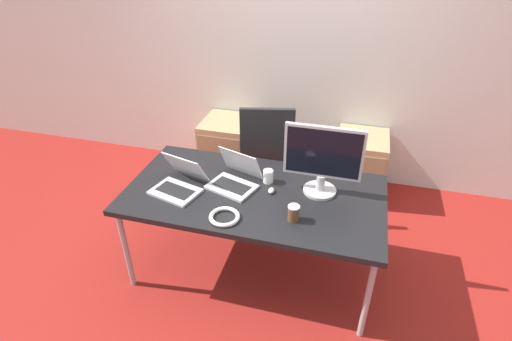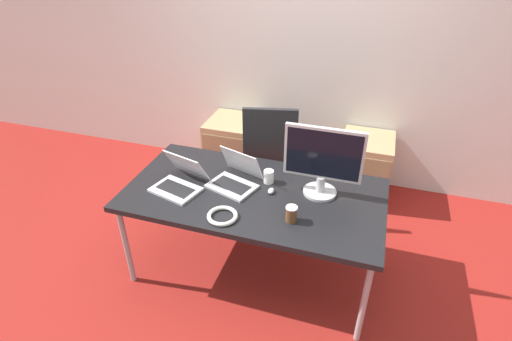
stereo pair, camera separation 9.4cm
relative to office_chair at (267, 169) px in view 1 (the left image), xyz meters
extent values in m
plane|color=maroon|center=(0.11, -0.82, -0.40)|extent=(14.00, 14.00, 0.00)
cube|color=silver|center=(0.11, 0.73, 0.90)|extent=(10.00, 0.05, 2.60)
cube|color=black|center=(0.11, -0.82, 0.30)|extent=(1.78, 0.92, 0.04)
cylinder|color=#99999E|center=(-0.72, -1.22, -0.06)|extent=(0.04, 0.04, 0.68)
cylinder|color=#99999E|center=(0.94, -1.22, -0.06)|extent=(0.04, 0.04, 0.68)
cylinder|color=#99999E|center=(-0.72, -0.41, -0.06)|extent=(0.04, 0.04, 0.68)
cylinder|color=#99999E|center=(0.94, -0.41, -0.06)|extent=(0.04, 0.04, 0.68)
cylinder|color=#232326|center=(-0.02, 0.07, -0.38)|extent=(0.56, 0.56, 0.04)
cylinder|color=gray|center=(-0.02, 0.07, -0.16)|extent=(0.05, 0.05, 0.40)
cube|color=#232326|center=(-0.02, 0.07, 0.04)|extent=(0.58, 0.58, 0.07)
cube|color=#232326|center=(0.04, -0.18, 0.37)|extent=(0.44, 0.14, 0.60)
cube|color=tan|center=(-0.53, 0.44, -0.09)|extent=(0.47, 0.51, 0.62)
cube|color=#977D56|center=(-0.53, 0.18, -0.09)|extent=(0.43, 0.01, 0.49)
cube|color=tan|center=(0.81, 0.44, -0.09)|extent=(0.47, 0.51, 0.62)
cube|color=#977D56|center=(0.81, 0.18, -0.09)|extent=(0.43, 0.01, 0.49)
cube|color=silver|center=(-0.06, -0.81, 0.32)|extent=(0.38, 0.32, 0.02)
cube|color=black|center=(-0.06, -0.81, 0.33)|extent=(0.29, 0.20, 0.00)
cube|color=silver|center=(-0.03, -0.66, 0.44)|extent=(0.33, 0.19, 0.21)
cube|color=black|center=(-0.03, -0.66, 0.44)|extent=(0.31, 0.17, 0.19)
cube|color=silver|center=(-0.42, -0.96, 0.32)|extent=(0.37, 0.30, 0.02)
cube|color=black|center=(-0.42, -0.96, 0.33)|extent=(0.29, 0.19, 0.00)
cube|color=silver|center=(-0.40, -0.80, 0.44)|extent=(0.34, 0.20, 0.20)
cube|color=black|center=(-0.40, -0.81, 0.44)|extent=(0.31, 0.18, 0.18)
cylinder|color=#B7B7BC|center=(0.54, -0.69, 0.33)|extent=(0.23, 0.23, 0.02)
cylinder|color=#B7B7BC|center=(0.54, -0.69, 0.39)|extent=(0.06, 0.06, 0.11)
cube|color=#B7B7BC|center=(0.54, -0.69, 0.63)|extent=(0.52, 0.03, 0.37)
cube|color=black|center=(0.54, -0.70, 0.63)|extent=(0.49, 0.00, 0.33)
ellipsoid|color=silver|center=(0.22, -0.79, 0.33)|extent=(0.04, 0.06, 0.03)
cylinder|color=white|center=(0.17, -0.66, 0.36)|extent=(0.07, 0.07, 0.10)
cylinder|color=brown|center=(0.43, -1.04, 0.37)|extent=(0.07, 0.07, 0.10)
cylinder|color=white|center=(0.43, -1.04, 0.42)|extent=(0.07, 0.07, 0.01)
torus|color=white|center=(0.01, -1.14, 0.33)|extent=(0.20, 0.20, 0.03)
camera|label=1|loc=(0.72, -2.99, 1.91)|focal=28.00mm
camera|label=2|loc=(0.81, -2.97, 1.91)|focal=28.00mm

